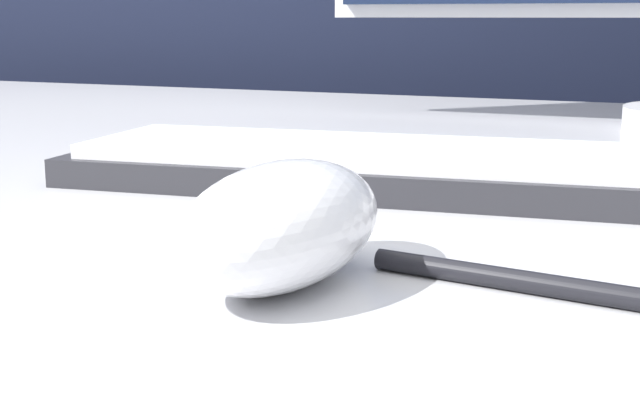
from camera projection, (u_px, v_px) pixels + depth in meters
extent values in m
cube|color=black|center=(548.00, 190.00, 1.17)|extent=(5.00, 0.03, 1.17)
ellipsoid|color=white|center=(283.00, 224.00, 0.32)|extent=(0.06, 0.11, 0.04)
cube|color=#28282D|center=(441.00, 176.00, 0.49)|extent=(0.44, 0.16, 0.02)
cube|color=white|center=(442.00, 155.00, 0.49)|extent=(0.41, 0.14, 0.01)
cylinder|color=black|center=(578.00, 290.00, 0.30)|extent=(0.15, 0.03, 0.01)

